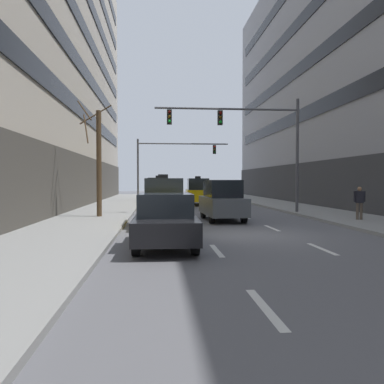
# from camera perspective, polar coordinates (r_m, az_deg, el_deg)

# --- Properties ---
(ground_plane) EXTENTS (120.00, 120.00, 0.00)m
(ground_plane) POSITION_cam_1_polar(r_m,az_deg,el_deg) (14.42, 7.98, -6.30)
(ground_plane) COLOR slate
(sidewalk_left) EXTENTS (3.99, 80.00, 0.14)m
(sidewalk_left) POSITION_cam_1_polar(r_m,az_deg,el_deg) (14.45, -18.87, -6.08)
(sidewalk_left) COLOR gray
(sidewalk_left) RESTS_ON ground
(lane_stripe_l1_s2) EXTENTS (0.16, 2.00, 0.01)m
(lane_stripe_l1_s2) POSITION_cam_1_polar(r_m,az_deg,el_deg) (6.46, 10.66, -16.34)
(lane_stripe_l1_s2) COLOR silver
(lane_stripe_l1_s2) RESTS_ON ground
(lane_stripe_l1_s3) EXTENTS (0.16, 2.00, 0.01)m
(lane_stripe_l1_s3) POSITION_cam_1_polar(r_m,az_deg,el_deg) (11.21, 3.64, -8.57)
(lane_stripe_l1_s3) COLOR silver
(lane_stripe_l1_s3) RESTS_ON ground
(lane_stripe_l1_s4) EXTENTS (0.16, 2.00, 0.01)m
(lane_stripe_l1_s4) POSITION_cam_1_polar(r_m,az_deg,el_deg) (16.12, 0.94, -5.43)
(lane_stripe_l1_s4) COLOR silver
(lane_stripe_l1_s4) RESTS_ON ground
(lane_stripe_l1_s5) EXTENTS (0.16, 2.00, 0.01)m
(lane_stripe_l1_s5) POSITION_cam_1_polar(r_m,az_deg,el_deg) (21.07, -0.49, -3.75)
(lane_stripe_l1_s5) COLOR silver
(lane_stripe_l1_s5) RESTS_ON ground
(lane_stripe_l1_s6) EXTENTS (0.16, 2.00, 0.01)m
(lane_stripe_l1_s6) POSITION_cam_1_polar(r_m,az_deg,el_deg) (26.04, -1.37, -2.71)
(lane_stripe_l1_s6) COLOR silver
(lane_stripe_l1_s6) RESTS_ON ground
(lane_stripe_l1_s7) EXTENTS (0.16, 2.00, 0.01)m
(lane_stripe_l1_s7) POSITION_cam_1_polar(r_m,az_deg,el_deg) (31.02, -1.96, -2.01)
(lane_stripe_l1_s7) COLOR silver
(lane_stripe_l1_s7) RESTS_ON ground
(lane_stripe_l1_s8) EXTENTS (0.16, 2.00, 0.01)m
(lane_stripe_l1_s8) POSITION_cam_1_polar(r_m,az_deg,el_deg) (36.00, -2.39, -1.50)
(lane_stripe_l1_s8) COLOR silver
(lane_stripe_l1_s8) RESTS_ON ground
(lane_stripe_l1_s9) EXTENTS (0.16, 2.00, 0.01)m
(lane_stripe_l1_s9) POSITION_cam_1_polar(r_m,az_deg,el_deg) (40.99, -2.72, -1.11)
(lane_stripe_l1_s9) COLOR silver
(lane_stripe_l1_s9) RESTS_ON ground
(lane_stripe_l1_s10) EXTENTS (0.16, 2.00, 0.01)m
(lane_stripe_l1_s10) POSITION_cam_1_polar(r_m,az_deg,el_deg) (45.98, -2.98, -0.81)
(lane_stripe_l1_s10) COLOR silver
(lane_stripe_l1_s10) RESTS_ON ground
(lane_stripe_l2_s3) EXTENTS (0.16, 2.00, 0.01)m
(lane_stripe_l2_s3) POSITION_cam_1_polar(r_m,az_deg,el_deg) (12.08, 18.53, -7.91)
(lane_stripe_l2_s3) COLOR silver
(lane_stripe_l2_s3) RESTS_ON ground
(lane_stripe_l2_s4) EXTENTS (0.16, 2.00, 0.01)m
(lane_stripe_l2_s4) POSITION_cam_1_polar(r_m,az_deg,el_deg) (16.73, 11.64, -5.20)
(lane_stripe_l2_s4) COLOR silver
(lane_stripe_l2_s4) RESTS_ON ground
(lane_stripe_l2_s5) EXTENTS (0.16, 2.00, 0.01)m
(lane_stripe_l2_s5) POSITION_cam_1_polar(r_m,az_deg,el_deg) (21.54, 7.80, -3.65)
(lane_stripe_l2_s5) COLOR silver
(lane_stripe_l2_s5) RESTS_ON ground
(lane_stripe_l2_s6) EXTENTS (0.16, 2.00, 0.01)m
(lane_stripe_l2_s6) POSITION_cam_1_polar(r_m,az_deg,el_deg) (26.42, 5.39, -2.66)
(lane_stripe_l2_s6) COLOR silver
(lane_stripe_l2_s6) RESTS_ON ground
(lane_stripe_l2_s7) EXTENTS (0.16, 2.00, 0.01)m
(lane_stripe_l2_s7) POSITION_cam_1_polar(r_m,az_deg,el_deg) (31.34, 3.73, -1.97)
(lane_stripe_l2_s7) COLOR silver
(lane_stripe_l2_s7) RESTS_ON ground
(lane_stripe_l2_s8) EXTENTS (0.16, 2.00, 0.01)m
(lane_stripe_l2_s8) POSITION_cam_1_polar(r_m,az_deg,el_deg) (36.28, 2.52, -1.47)
(lane_stripe_l2_s8) COLOR silver
(lane_stripe_l2_s8) RESTS_ON ground
(lane_stripe_l2_s9) EXTENTS (0.16, 2.00, 0.01)m
(lane_stripe_l2_s9) POSITION_cam_1_polar(r_m,az_deg,el_deg) (41.24, 1.60, -1.09)
(lane_stripe_l2_s9) COLOR silver
(lane_stripe_l2_s9) RESTS_ON ground
(lane_stripe_l2_s10) EXTENTS (0.16, 2.00, 0.01)m
(lane_stripe_l2_s10) POSITION_cam_1_polar(r_m,az_deg,el_deg) (46.20, 0.88, -0.80)
(lane_stripe_l2_s10) COLOR silver
(lane_stripe_l2_s10) RESTS_ON ground
(taxi_driving_0) EXTENTS (2.04, 4.56, 2.36)m
(taxi_driving_0) POSITION_cam_1_polar(r_m,az_deg,el_deg) (32.06, 0.86, 0.05)
(taxi_driving_0) COLOR black
(taxi_driving_0) RESTS_ON ground
(car_driving_1) EXTENTS (1.93, 4.26, 2.03)m
(car_driving_1) POSITION_cam_1_polar(r_m,az_deg,el_deg) (19.43, 4.47, -1.24)
(car_driving_1) COLOR black
(car_driving_1) RESTS_ON ground
(taxi_driving_2) EXTENTS (2.08, 4.63, 1.90)m
(taxi_driving_2) POSITION_cam_1_polar(r_m,az_deg,el_deg) (27.60, -4.58, -0.72)
(taxi_driving_2) COLOR black
(taxi_driving_2) RESTS_ON ground
(taxi_driving_3) EXTENTS (2.13, 4.73, 2.44)m
(taxi_driving_3) POSITION_cam_1_polar(r_m,az_deg,el_deg) (34.43, -4.96, 0.22)
(taxi_driving_3) COLOR black
(taxi_driving_3) RESTS_ON ground
(car_driving_4) EXTENTS (1.84, 4.33, 1.62)m
(car_driving_4) POSITION_cam_1_polar(r_m,az_deg,el_deg) (11.64, -3.96, -4.25)
(car_driving_4) COLOR black
(car_driving_4) RESTS_ON ground
(taxi_driving_5) EXTENTS (1.88, 4.36, 2.27)m
(taxi_driving_5) POSITION_cam_1_polar(r_m,az_deg,el_deg) (17.04, -4.27, -1.53)
(taxi_driving_5) COLOR black
(taxi_driving_5) RESTS_ON ground
(traffic_signal_0) EXTENTS (8.55, 0.35, 6.71)m
(traffic_signal_0) POSITION_cam_1_polar(r_m,az_deg,el_deg) (23.32, 8.49, 8.60)
(traffic_signal_0) COLOR #4C4C51
(traffic_signal_0) RESTS_ON sidewalk_right
(traffic_signal_1) EXTENTS (8.61, 0.35, 5.77)m
(traffic_signal_1) POSITION_cam_1_polar(r_m,az_deg,el_deg) (36.82, -3.69, 5.07)
(traffic_signal_1) COLOR #4C4C51
(traffic_signal_1) RESTS_ON sidewalk_left
(street_tree_0) EXTENTS (1.67, 2.22, 6.02)m
(street_tree_0) POSITION_cam_1_polar(r_m,az_deg,el_deg) (20.79, -13.60, 4.54)
(street_tree_0) COLOR #4C3823
(street_tree_0) RESTS_ON sidewalk_left
(pedestrian_0) EXTENTS (0.51, 0.29, 1.57)m
(pedestrian_0) POSITION_cam_1_polar(r_m,az_deg,el_deg) (20.16, 23.36, -1.19)
(pedestrian_0) COLOR brown
(pedestrian_0) RESTS_ON sidewalk_right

